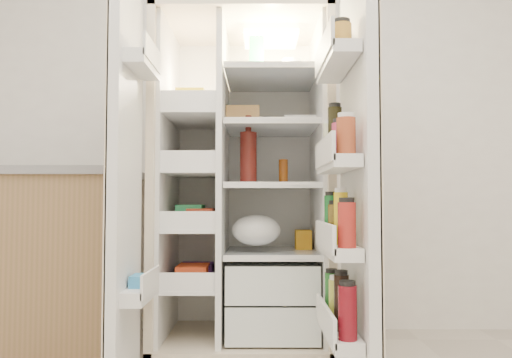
{
  "coord_description": "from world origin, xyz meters",
  "views": [
    {
      "loc": [
        -0.05,
        -1.06,
        0.8
      ],
      "look_at": [
        -0.06,
        1.25,
        0.91
      ],
      "focal_mm": 34.0,
      "sensor_mm": 36.0,
      "label": 1
    }
  ],
  "objects": [
    {
      "name": "freezer_door",
      "position": [
        -0.63,
        1.05,
        0.89
      ],
      "size": [
        0.15,
        0.4,
        1.72
      ],
      "color": "white",
      "rests_on": "floor"
    },
    {
      "name": "fridge_door",
      "position": [
        0.35,
        0.96,
        0.87
      ],
      "size": [
        0.17,
        0.58,
        1.72
      ],
      "color": "white",
      "rests_on": "floor"
    },
    {
      "name": "refrigerator",
      "position": [
        -0.11,
        1.65,
        0.74
      ],
      "size": [
        0.92,
        0.7,
        1.8
      ],
      "color": "beige",
      "rests_on": "floor"
    },
    {
      "name": "wall_back",
      "position": [
        0.0,
        2.0,
        1.35
      ],
      "size": [
        4.0,
        0.02,
        2.7
      ],
      "primitive_type": "cube",
      "color": "white",
      "rests_on": "floor"
    },
    {
      "name": "kitchen_counter",
      "position": [
        -1.43,
        1.68,
        0.49
      ],
      "size": [
        1.35,
        0.72,
        0.98
      ],
      "color": "#8F6B47",
      "rests_on": "floor"
    }
  ]
}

